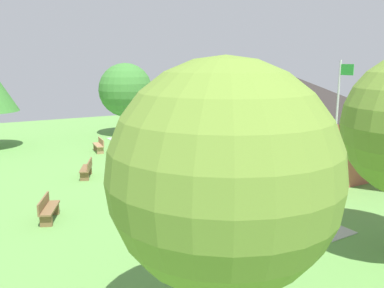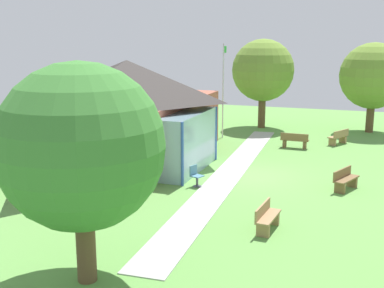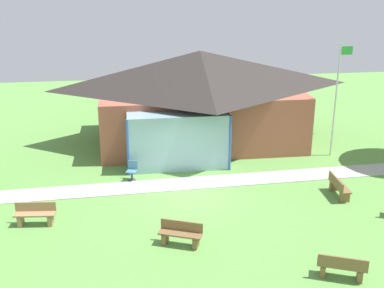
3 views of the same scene
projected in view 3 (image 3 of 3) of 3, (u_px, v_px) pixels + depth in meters
ground_plane at (188, 193)px, 21.50m from camera, size 44.00×44.00×0.00m
pavilion at (199, 96)px, 26.79m from camera, size 11.37×8.13×4.86m
footpath at (186, 184)px, 22.31m from camera, size 20.30×2.21×0.03m
flagpole at (337, 95)px, 24.55m from camera, size 0.64×0.08×5.61m
bench_mid_left at (35, 214)px, 18.81m from camera, size 1.53×0.57×0.84m
bench_front_center at (181, 234)px, 17.46m from camera, size 1.55×0.97×0.84m
bench_mid_right at (339, 187)px, 21.06m from camera, size 0.47×1.51×0.84m
bench_front_right at (342, 267)px, 15.59m from camera, size 1.55×0.98×0.84m
patio_chair_west at (132, 171)px, 22.63m from camera, size 0.56×0.56×0.86m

